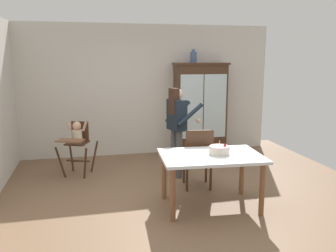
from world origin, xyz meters
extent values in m
plane|color=brown|center=(0.00, 0.00, 0.00)|extent=(6.24, 6.24, 0.00)
cube|color=beige|center=(0.00, 2.63, 1.35)|extent=(5.32, 0.06, 2.70)
cube|color=#422819|center=(1.09, 2.37, 0.94)|extent=(1.07, 0.42, 1.88)
cube|color=#422819|center=(1.09, 2.37, 1.90)|extent=(1.13, 0.48, 0.04)
cube|color=silver|center=(0.84, 2.15, 1.03)|extent=(0.48, 0.01, 1.32)
cube|color=silver|center=(1.34, 2.15, 1.03)|extent=(0.48, 0.01, 1.32)
cube|color=#422819|center=(1.09, 2.37, 1.03)|extent=(0.99, 0.36, 0.02)
cylinder|color=#3D567F|center=(0.92, 2.37, 2.03)|extent=(0.13, 0.13, 0.22)
cylinder|color=#3D567F|center=(0.92, 2.37, 2.17)|extent=(0.07, 0.07, 0.05)
cylinder|color=#422819|center=(-1.73, 1.32, 0.28)|extent=(0.17, 0.10, 0.56)
cylinder|color=#422819|center=(-1.32, 1.16, 0.28)|extent=(0.10, 0.18, 0.56)
cylinder|color=#422819|center=(-1.57, 1.73, 0.28)|extent=(0.10, 0.18, 0.56)
cylinder|color=#422819|center=(-1.16, 1.57, 0.28)|extent=(0.17, 0.10, 0.56)
cube|color=#422819|center=(-1.45, 1.44, 0.25)|extent=(0.40, 0.19, 0.02)
cube|color=#422819|center=(-1.45, 1.44, 0.57)|extent=(0.44, 0.44, 0.02)
cube|color=#422819|center=(-1.39, 1.59, 0.76)|extent=(0.30, 0.14, 0.34)
cube|color=brown|center=(-1.55, 1.19, 0.68)|extent=(0.50, 0.39, 0.02)
cylinder|color=beige|center=(-1.44, 1.46, 0.70)|extent=(0.17, 0.17, 0.22)
sphere|color=tan|center=(-1.44, 1.46, 0.87)|extent=(0.15, 0.15, 0.15)
cylinder|color=tan|center=(-1.57, 1.51, 0.86)|extent=(0.11, 0.08, 0.17)
cylinder|color=tan|center=(-1.31, 1.41, 0.86)|extent=(0.11, 0.08, 0.17)
cylinder|color=#47474C|center=(0.24, 0.90, 0.41)|extent=(0.11, 0.11, 0.82)
cylinder|color=#47474C|center=(0.19, 1.06, 0.41)|extent=(0.11, 0.11, 0.82)
cube|color=#19232D|center=(0.21, 0.98, 1.08)|extent=(0.29, 0.40, 0.52)
cube|color=white|center=(0.31, 1.01, 1.08)|extent=(0.02, 0.06, 0.49)
sphere|color=tan|center=(0.21, 0.98, 1.43)|extent=(0.19, 0.19, 0.19)
cube|color=#382319|center=(0.16, 0.96, 1.31)|extent=(0.15, 0.22, 0.44)
cylinder|color=#19232D|center=(0.40, 0.82, 1.10)|extent=(0.49, 0.20, 0.37)
sphere|color=tan|center=(0.56, 0.87, 0.99)|extent=(0.08, 0.08, 0.08)
cylinder|color=#19232D|center=(0.30, 1.21, 1.10)|extent=(0.49, 0.20, 0.37)
sphere|color=tan|center=(0.45, 1.25, 0.99)|extent=(0.08, 0.08, 0.08)
cube|color=silver|center=(0.35, -0.36, 0.72)|extent=(1.42, 1.00, 0.04)
cylinder|color=brown|center=(-0.26, -0.68, 0.35)|extent=(0.07, 0.07, 0.70)
cylinder|color=brown|center=(0.91, -0.76, 0.35)|extent=(0.07, 0.07, 0.70)
cylinder|color=brown|center=(-0.21, 0.04, 0.35)|extent=(0.07, 0.07, 0.70)
cylinder|color=brown|center=(0.96, -0.04, 0.35)|extent=(0.07, 0.07, 0.70)
cylinder|color=beige|center=(0.47, -0.34, 0.79)|extent=(0.28, 0.28, 0.10)
cylinder|color=pink|center=(0.47, -0.34, 0.84)|extent=(0.27, 0.27, 0.01)
cylinder|color=#F2E5CC|center=(0.47, -0.34, 0.88)|extent=(0.01, 0.01, 0.06)
cone|color=yellow|center=(0.47, -0.34, 0.92)|extent=(0.02, 0.02, 0.02)
sphere|color=red|center=(0.54, -0.37, 0.87)|extent=(0.04, 0.04, 0.04)
cylinder|color=#422819|center=(0.61, 0.57, 0.23)|extent=(0.04, 0.04, 0.45)
cylinder|color=#422819|center=(0.25, 0.62, 0.23)|extent=(0.04, 0.04, 0.45)
cylinder|color=#422819|center=(0.56, 0.20, 0.23)|extent=(0.04, 0.04, 0.45)
cylinder|color=#422819|center=(0.19, 0.26, 0.23)|extent=(0.04, 0.04, 0.45)
cube|color=brown|center=(0.40, 0.41, 0.47)|extent=(0.50, 0.50, 0.03)
cube|color=#422819|center=(0.37, 0.22, 0.72)|extent=(0.42, 0.10, 0.48)
cylinder|color=#422819|center=(0.56, 0.19, 0.72)|extent=(0.03, 0.03, 0.48)
cylinder|color=#422819|center=(0.19, 0.24, 0.72)|extent=(0.03, 0.03, 0.48)
camera|label=1|loc=(-1.27, -4.73, 2.04)|focal=37.97mm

